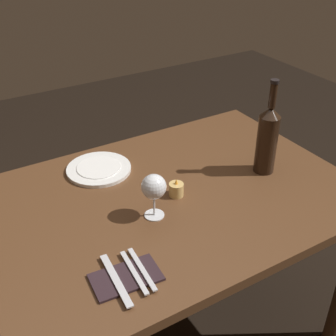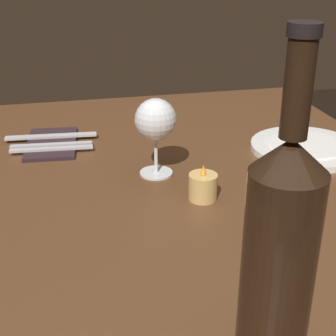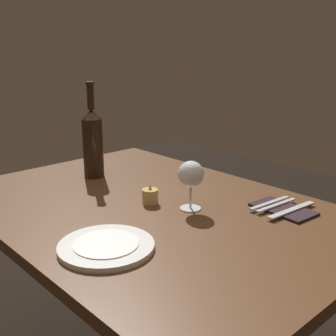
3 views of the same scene
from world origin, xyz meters
The scene contains 9 objects.
dining_table centered at (0.00, 0.00, 0.65)m, with size 1.30×0.90×0.74m.
wine_glass_left centered at (0.10, 0.07, 0.85)m, with size 0.08×0.08×0.16m.
wine_bottle centered at (-0.39, 0.04, 0.88)m, with size 0.08×0.08×0.36m.
votive_candle centered at (-0.02, 0.01, 0.76)m, with size 0.05×0.05×0.07m.
dinner_plate centered at (0.15, -0.28, 0.75)m, with size 0.24×0.24×0.02m.
folded_napkin centered at (0.31, 0.28, 0.74)m, with size 0.20×0.12×0.01m.
fork_inner centered at (0.28, 0.28, 0.75)m, with size 0.03×0.18×0.00m.
fork_outer centered at (0.26, 0.28, 0.75)m, with size 0.03×0.18×0.00m.
table_knife centered at (0.34, 0.28, 0.75)m, with size 0.04×0.21×0.00m.
Camera 3 is at (0.98, -0.83, 1.24)m, focal length 45.97 mm.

